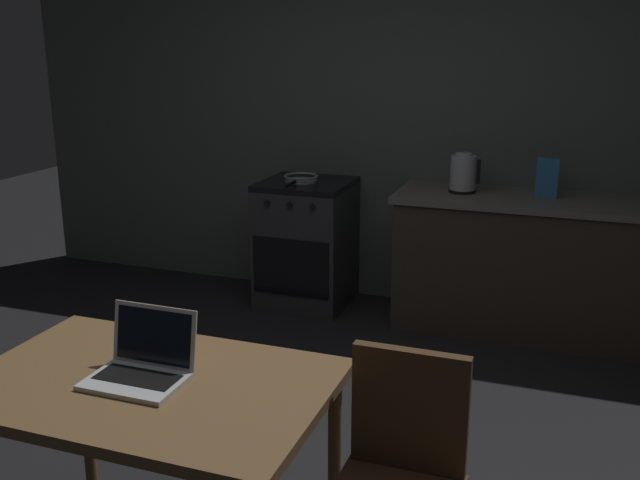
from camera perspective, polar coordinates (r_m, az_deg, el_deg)
name	(u,v)px	position (r m, az deg, el deg)	size (l,w,h in m)	color
ground_plane	(265,465)	(3.38, -4.36, -17.35)	(12.00, 12.00, 0.00)	black
back_wall	(442,121)	(5.00, 9.63, 9.28)	(6.40, 0.10, 2.58)	#4F5752
kitchen_counter	(567,269)	(4.75, 19.00, -2.19)	(2.16, 0.64, 0.89)	#382D23
stove_oven	(307,243)	(5.06, -1.08, -0.25)	(0.60, 0.62, 0.89)	#2D2D30
dining_table	(149,401)	(2.55, -13.41, -12.33)	(1.22, 0.79, 0.74)	brown
chair	(400,473)	(2.40, 6.39, -17.93)	(0.40, 0.40, 0.90)	#4C331E
laptop	(142,366)	(2.51, -13.99, -9.70)	(0.32, 0.26, 0.22)	silver
electric_kettle	(463,174)	(4.66, 11.30, 5.19)	(0.19, 0.17, 0.25)	black
frying_pan	(301,178)	(4.93, -1.56, 4.93)	(0.24, 0.41, 0.05)	gray
cereal_box	(547,178)	(4.64, 17.59, 4.72)	(0.13, 0.05, 0.25)	#3372B2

